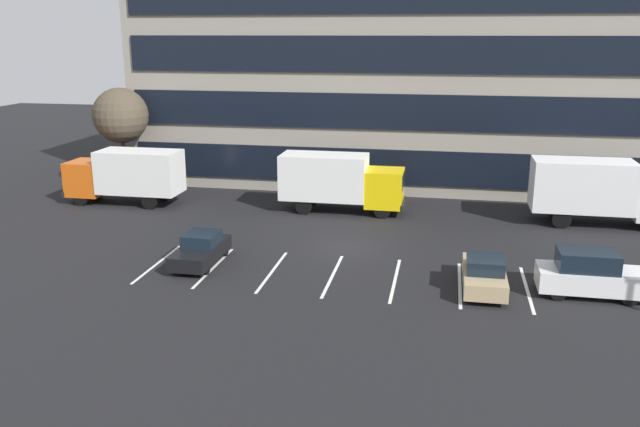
{
  "coord_description": "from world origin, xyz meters",
  "views": [
    {
      "loc": [
        4.72,
        -31.53,
        10.55
      ],
      "look_at": [
        -1.58,
        0.99,
        1.4
      ],
      "focal_mm": 36.98,
      "sensor_mm": 36.0,
      "label": 1
    }
  ],
  "objects": [
    {
      "name": "box_truck_yellow",
      "position": [
        -1.48,
        6.67,
        1.96
      ],
      "size": [
        7.49,
        2.48,
        3.47
      ],
      "color": "yellow",
      "rests_on": "ground_plane"
    },
    {
      "name": "sedan_black",
      "position": [
        -6.36,
        -3.78,
        0.69
      ],
      "size": [
        1.7,
        4.06,
        1.45
      ],
      "color": "black",
      "rests_on": "ground_plane"
    },
    {
      "name": "suv_white",
      "position": [
        10.79,
        -4.45,
        0.93
      ],
      "size": [
        4.27,
        1.81,
        1.93
      ],
      "color": "white",
      "rests_on": "ground_plane"
    },
    {
      "name": "sedan_tan",
      "position": [
        6.57,
        -4.62,
        0.7
      ],
      "size": [
        1.73,
        4.13,
        1.48
      ],
      "color": "tan",
      "rests_on": "ground_plane"
    },
    {
      "name": "box_truck_white",
      "position": [
        13.31,
        6.62,
        2.06
      ],
      "size": [
        7.91,
        2.62,
        3.67
      ],
      "color": "white",
      "rests_on": "ground_plane"
    },
    {
      "name": "bare_tree",
      "position": [
        -17.0,
        9.69,
        5.09
      ],
      "size": [
        3.72,
        3.72,
        6.97
      ],
      "color": "#473323",
      "rests_on": "ground_plane"
    },
    {
      "name": "box_truck_orange",
      "position": [
        -15.0,
        6.02,
        1.93
      ],
      "size": [
        7.39,
        2.45,
        3.43
      ],
      "color": "#D85914",
      "rests_on": "ground_plane"
    },
    {
      "name": "office_building",
      "position": [
        0.0,
        17.95,
        7.2
      ],
      "size": [
        34.45,
        13.8,
        14.4
      ],
      "color": "gray",
      "rests_on": "ground_plane"
    },
    {
      "name": "lot_markings",
      "position": [
        0.0,
        -4.21,
        0.0
      ],
      "size": [
        16.94,
        5.4,
        0.01
      ],
      "color": "silver",
      "rests_on": "ground_plane"
    },
    {
      "name": "ground_plane",
      "position": [
        0.0,
        0.0,
        0.0
      ],
      "size": [
        120.0,
        120.0,
        0.0
      ],
      "primitive_type": "plane",
      "color": "black"
    }
  ]
}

